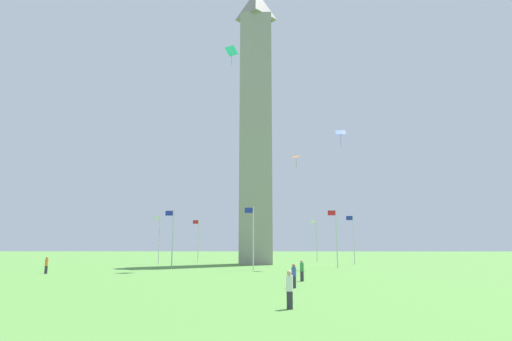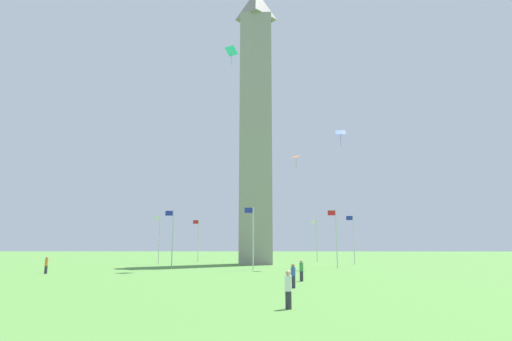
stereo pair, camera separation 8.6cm
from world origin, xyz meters
name	(u,v)px [view 1 (the left image)]	position (x,y,z in m)	size (l,w,h in m)	color
ground_plane	(256,264)	(0.00, 0.00, 0.00)	(260.00, 260.00, 0.00)	#548C3D
obelisk_monument	(256,119)	(0.00, 0.00, 23.11)	(5.08, 5.08, 46.22)	gray
flagpole_n	(159,237)	(15.16, 0.00, 4.13)	(1.12, 0.14, 7.49)	silver
flagpole_ne	(172,236)	(10.74, 10.67, 4.13)	(1.12, 0.14, 7.49)	silver
flagpole_e	(253,235)	(0.06, 15.09, 4.13)	(1.12, 0.14, 7.49)	silver
flagpole_se	(336,235)	(-10.61, 10.67, 4.13)	(1.12, 0.14, 7.49)	silver
flagpole_s	(353,237)	(-15.03, 0.00, 4.13)	(1.12, 0.14, 7.49)	silver
flagpole_sw	(316,238)	(-10.61, -10.67, 4.13)	(1.12, 0.14, 7.49)	silver
flagpole_w	(257,238)	(0.06, -15.09, 4.13)	(1.12, 0.14, 7.49)	silver
flagpole_nw	(198,238)	(10.74, -10.67, 4.13)	(1.12, 0.14, 7.49)	silver
person_green_shirt	(302,271)	(-4.40, 30.65, 0.85)	(0.32, 0.32, 1.71)	#2D2D38
person_orange_shirt	(46,265)	(21.10, 22.15, 0.86)	(0.32, 0.32, 1.73)	#2D2D38
person_white_shirt	(290,290)	(-2.53, 45.69, 0.87)	(0.32, 0.32, 1.75)	#2D2D38
person_blue_shirt	(294,276)	(-3.37, 36.17, 0.81)	(0.32, 0.32, 1.64)	#2D2D38
kite_orange_diamond	(296,157)	(-5.38, 13.69, 13.88)	(1.35, 1.33, 1.58)	orange
kite_cyan_diamond	(232,51)	(3.10, 12.18, 29.08)	(1.91, 1.81, 2.50)	#33C6D1
kite_blue_diamond	(341,133)	(-11.55, 11.34, 17.68)	(1.38, 1.12, 2.29)	blue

